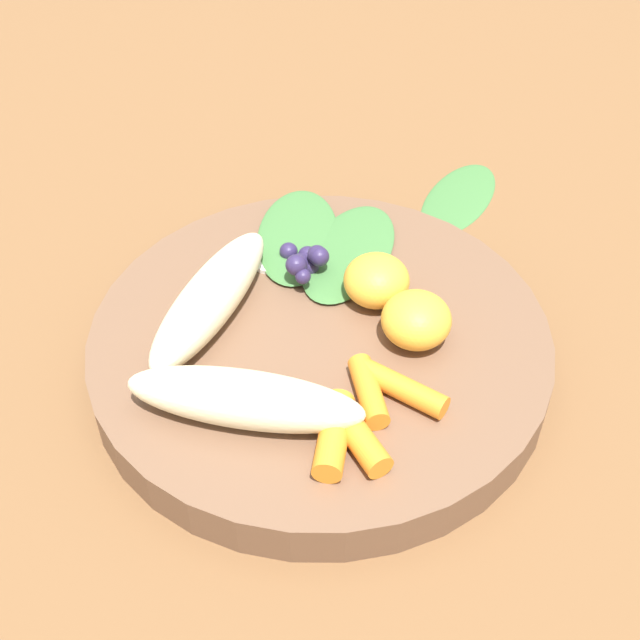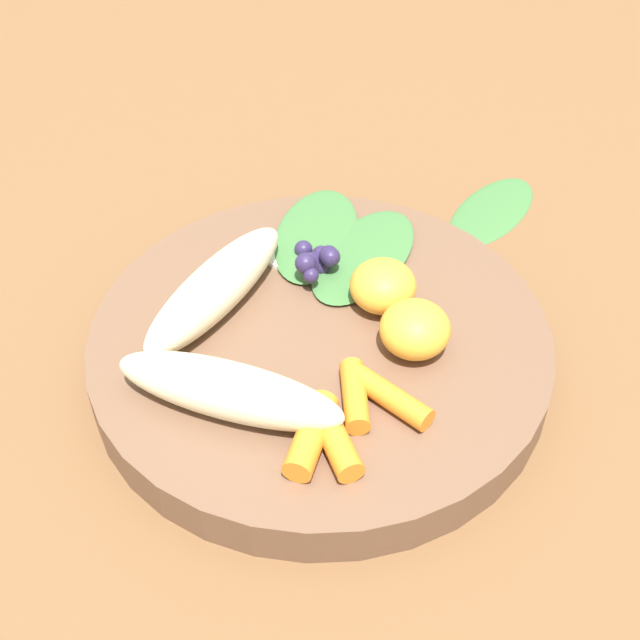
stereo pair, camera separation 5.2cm
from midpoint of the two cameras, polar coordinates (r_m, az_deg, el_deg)
name	(u,v)px [view 1 (the left image)]	position (r m, az deg, el deg)	size (l,w,h in m)	color
ground_plane	(320,363)	(0.55, -2.72, -3.02)	(2.40, 2.40, 0.00)	brown
bowl	(320,348)	(0.54, -2.77, -1.98)	(0.29, 0.29, 0.03)	brown
banana_peeled_left	(245,399)	(0.48, -8.21, -5.41)	(0.13, 0.03, 0.03)	beige
banana_peeled_right	(210,298)	(0.54, -10.11, 1.29)	(0.13, 0.03, 0.03)	beige
orange_segment_near	(377,280)	(0.54, 1.04, 2.53)	(0.04, 0.04, 0.03)	#F4A833
orange_segment_far	(416,323)	(0.51, 3.55, -0.31)	(0.04, 0.04, 0.03)	#F4A833
carrot_front	(334,435)	(0.47, -2.33, -7.84)	(0.02, 0.02, 0.05)	orange
carrot_mid_left	(357,435)	(0.47, -0.78, -7.82)	(0.02, 0.02, 0.05)	orange
carrot_mid_right	(368,391)	(0.49, 0.18, -4.93)	(0.01, 0.01, 0.05)	orange
carrot_rear	(402,388)	(0.49, 2.45, -4.71)	(0.01, 0.01, 0.05)	orange
blueberry_pile	(305,261)	(0.57, -3.63, 3.82)	(0.04, 0.04, 0.03)	#2D234C
coconut_shred_patch	(275,255)	(0.59, -5.61, 4.19)	(0.04, 0.04, 0.00)	white
kale_leaf_left	(349,252)	(0.58, -0.62, 4.43)	(0.11, 0.06, 0.01)	#3D7038
kale_leaf_right	(298,236)	(0.60, -4.02, 5.53)	(0.11, 0.06, 0.01)	#3D7038
kale_leaf_stray	(459,196)	(0.69, 7.11, 8.12)	(0.11, 0.05, 0.01)	#3D7038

